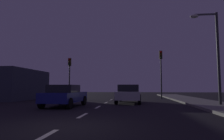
{
  "coord_description": "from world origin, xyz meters",
  "views": [
    {
      "loc": [
        2.26,
        -6.17,
        1.24
      ],
      "look_at": [
        0.09,
        13.85,
        3.0
      ],
      "focal_mm": 32.01,
      "sensor_mm": 36.0,
      "label": 1
    }
  ],
  "objects_px": {
    "car_stopped_ahead": "(129,94)",
    "traffic_signal_left": "(69,70)",
    "street_lamp_right": "(213,48)",
    "traffic_signal_right": "(161,65)",
    "car_adjacent_lane": "(65,95)"
  },
  "relations": [
    {
      "from": "street_lamp_right",
      "to": "traffic_signal_left",
      "type": "bearing_deg",
      "value": 145.84
    },
    {
      "from": "car_adjacent_lane",
      "to": "traffic_signal_right",
      "type": "bearing_deg",
      "value": 52.06
    },
    {
      "from": "car_stopped_ahead",
      "to": "traffic_signal_left",
      "type": "bearing_deg",
      "value": 139.35
    },
    {
      "from": "car_stopped_ahead",
      "to": "street_lamp_right",
      "type": "relative_size",
      "value": 0.7
    },
    {
      "from": "car_stopped_ahead",
      "to": "street_lamp_right",
      "type": "distance_m",
      "value": 6.91
    },
    {
      "from": "traffic_signal_right",
      "to": "car_adjacent_lane",
      "type": "xyz_separation_m",
      "value": [
        -7.45,
        -9.56,
        -2.94
      ]
    },
    {
      "from": "traffic_signal_left",
      "to": "street_lamp_right",
      "type": "relative_size",
      "value": 0.74
    },
    {
      "from": "traffic_signal_left",
      "to": "car_stopped_ahead",
      "type": "bearing_deg",
      "value": -40.65
    },
    {
      "from": "car_adjacent_lane",
      "to": "car_stopped_ahead",
      "type": "bearing_deg",
      "value": 41.51
    },
    {
      "from": "traffic_signal_right",
      "to": "car_adjacent_lane",
      "type": "bearing_deg",
      "value": -127.94
    },
    {
      "from": "car_adjacent_lane",
      "to": "street_lamp_right",
      "type": "distance_m",
      "value": 10.23
    },
    {
      "from": "traffic_signal_right",
      "to": "car_stopped_ahead",
      "type": "xyz_separation_m",
      "value": [
        -3.38,
        -5.96,
        -2.92
      ]
    },
    {
      "from": "car_stopped_ahead",
      "to": "car_adjacent_lane",
      "type": "distance_m",
      "value": 5.44
    },
    {
      "from": "traffic_signal_left",
      "to": "car_stopped_ahead",
      "type": "relative_size",
      "value": 1.07
    },
    {
      "from": "traffic_signal_right",
      "to": "car_adjacent_lane",
      "type": "relative_size",
      "value": 1.35
    }
  ]
}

